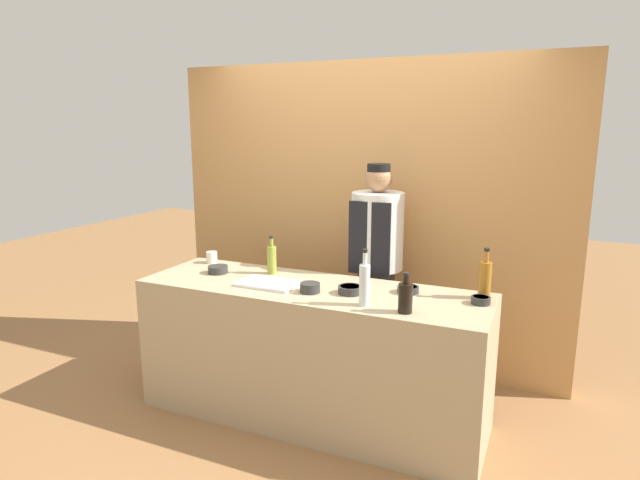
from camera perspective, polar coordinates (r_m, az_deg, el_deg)
ground_plane at (r=3.80m, az=-0.90°, el=-18.19°), size 14.00×14.00×0.00m
cabinet_wall at (r=4.29m, az=4.85°, el=2.49°), size 3.21×0.18×2.40m
counter at (r=3.59m, az=-0.92°, el=-11.94°), size 2.26×0.70×0.90m
sauce_bowl_brown at (r=3.31m, az=-1.08°, el=-5.05°), size 0.13×0.13×0.06m
sauce_bowl_green at (r=3.80m, az=-10.84°, el=-3.06°), size 0.14×0.14×0.05m
sauce_bowl_white at (r=3.35m, az=9.38°, el=-5.19°), size 0.13×0.13×0.04m
sauce_bowl_purple at (r=3.24m, az=16.77°, el=-6.12°), size 0.11×0.11×0.04m
sauce_bowl_orange at (r=3.30m, az=3.23°, el=-5.27°), size 0.15×0.15×0.05m
cutting_board at (r=3.48m, az=-5.57°, el=-4.64°), size 0.38×0.25×0.02m
bottle_amber at (r=3.32m, az=17.18°, el=-3.98°), size 0.07×0.07×0.31m
bottle_oil at (r=3.72m, az=-5.17°, el=-2.03°), size 0.06×0.06×0.27m
bottle_soy at (r=2.99m, az=9.10°, el=-6.02°), size 0.08×0.08×0.23m
bottle_clear at (r=3.06m, az=4.77°, el=-4.65°), size 0.06×0.06×0.33m
cup_cream at (r=4.09m, az=-11.47°, el=-1.83°), size 0.08×0.08×0.09m
chef_center at (r=3.92m, az=6.03°, el=-3.12°), size 0.37×0.37×1.65m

